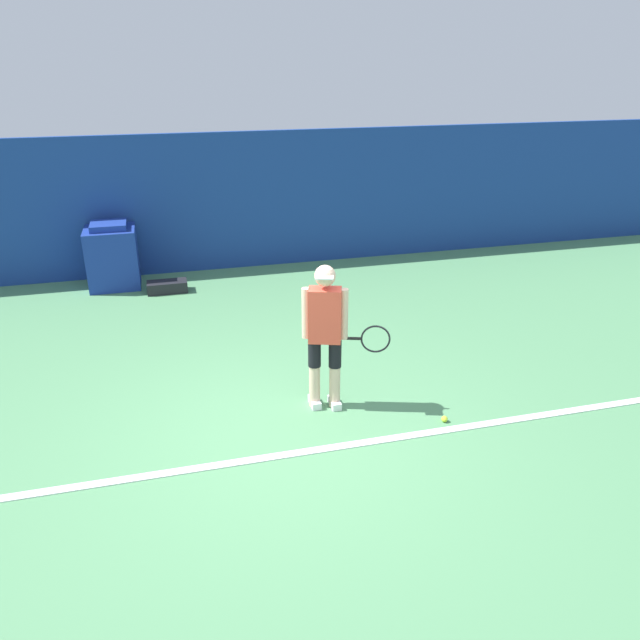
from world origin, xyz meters
TOP-DOWN VIEW (x-y plane):
  - ground_plane at (0.00, 0.00)m, footprint 24.00×24.00m
  - back_wall at (0.00, 5.55)m, footprint 24.00×0.10m
  - court_baseline at (0.00, -0.35)m, footprint 21.60×0.10m
  - tennis_player at (0.50, 0.45)m, footprint 0.89×0.38m
  - tennis_ball at (1.62, -0.19)m, footprint 0.07×0.07m
  - covered_chair at (-1.89, 5.07)m, footprint 0.80×0.77m
  - equipment_bag at (-1.07, 4.54)m, footprint 0.64×0.30m

SIDE VIEW (x-z plane):
  - ground_plane at x=0.00m, z-range 0.00..0.00m
  - court_baseline at x=0.00m, z-range 0.00..0.01m
  - tennis_ball at x=1.62m, z-range 0.00..0.07m
  - equipment_bag at x=-1.07m, z-range 0.00..0.18m
  - covered_chair at x=-1.89m, z-range -0.02..1.05m
  - tennis_player at x=0.50m, z-range 0.09..1.72m
  - back_wall at x=0.00m, z-range 0.00..2.38m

